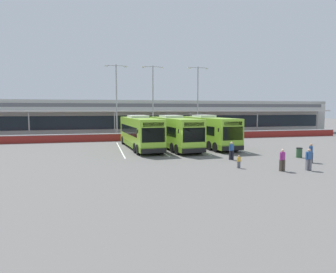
# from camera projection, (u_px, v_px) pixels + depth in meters

# --- Properties ---
(ground_plane) EXTENTS (200.00, 200.00, 0.00)m
(ground_plane) POSITION_uv_depth(u_px,v_px,m) (190.00, 155.00, 28.37)
(ground_plane) COLOR #605E5B
(terminal_building) EXTENTS (70.00, 13.00, 6.00)m
(terminal_building) POSITION_uv_depth(u_px,v_px,m) (146.00, 117.00, 54.15)
(terminal_building) COLOR #B7B7B2
(terminal_building) RESTS_ON ground
(red_barrier_wall) EXTENTS (60.00, 0.40, 1.10)m
(red_barrier_wall) POSITION_uv_depth(u_px,v_px,m) (160.00, 136.00, 42.36)
(red_barrier_wall) COLOR maroon
(red_barrier_wall) RESTS_ON ground
(coach_bus_leftmost) EXTENTS (3.71, 12.31, 3.78)m
(coach_bus_leftmost) POSITION_uv_depth(u_px,v_px,m) (140.00, 133.00, 33.15)
(coach_bus_leftmost) COLOR #8CC633
(coach_bus_leftmost) RESTS_ON ground
(coach_bus_left_centre) EXTENTS (3.71, 12.31, 3.78)m
(coach_bus_left_centre) POSITION_uv_depth(u_px,v_px,m) (173.00, 133.00, 33.34)
(coach_bus_left_centre) COLOR #8CC633
(coach_bus_left_centre) RESTS_ON ground
(coach_bus_centre) EXTENTS (3.71, 12.31, 3.78)m
(coach_bus_centre) POSITION_uv_depth(u_px,v_px,m) (207.00, 132.00, 35.00)
(coach_bus_centre) COLOR #8CC633
(coach_bus_centre) RESTS_ON ground
(bay_stripe_far_west) EXTENTS (0.14, 13.00, 0.01)m
(bay_stripe_far_west) POSITION_uv_depth(u_px,v_px,m) (120.00, 149.00, 32.73)
(bay_stripe_far_west) COLOR silver
(bay_stripe_far_west) RESTS_ON ground
(bay_stripe_west) EXTENTS (0.14, 13.00, 0.01)m
(bay_stripe_west) POSITION_uv_depth(u_px,v_px,m) (157.00, 148.00, 33.70)
(bay_stripe_west) COLOR silver
(bay_stripe_west) RESTS_ON ground
(bay_stripe_mid_west) EXTENTS (0.14, 13.00, 0.01)m
(bay_stripe_mid_west) POSITION_uv_depth(u_px,v_px,m) (191.00, 147.00, 34.66)
(bay_stripe_mid_west) COLOR silver
(bay_stripe_mid_west) RESTS_ON ground
(bay_stripe_centre) EXTENTS (0.14, 13.00, 0.01)m
(bay_stripe_centre) POSITION_uv_depth(u_px,v_px,m) (224.00, 146.00, 35.62)
(bay_stripe_centre) COLOR silver
(bay_stripe_centre) RESTS_ON ground
(pedestrian_with_handbag) EXTENTS (0.63, 0.49, 1.62)m
(pedestrian_with_handbag) POSITION_uv_depth(u_px,v_px,m) (311.00, 153.00, 24.40)
(pedestrian_with_handbag) COLOR #33333D
(pedestrian_with_handbag) RESTS_ON ground
(pedestrian_in_dark_coat) EXTENTS (0.53, 0.33, 1.62)m
(pedestrian_in_dark_coat) POSITION_uv_depth(u_px,v_px,m) (231.00, 150.00, 25.75)
(pedestrian_in_dark_coat) COLOR black
(pedestrian_in_dark_coat) RESTS_ON ground
(pedestrian_child) EXTENTS (0.33, 0.19, 1.00)m
(pedestrian_child) POSITION_uv_depth(u_px,v_px,m) (239.00, 161.00, 22.13)
(pedestrian_child) COLOR slate
(pedestrian_child) RESTS_ON ground
(pedestrian_near_bin) EXTENTS (0.53, 0.34, 1.62)m
(pedestrian_near_bin) POSITION_uv_depth(u_px,v_px,m) (282.00, 159.00, 21.02)
(pedestrian_near_bin) COLOR #4C4238
(pedestrian_near_bin) RESTS_ON ground
(pedestrian_approaching_bus) EXTENTS (0.53, 0.30, 1.62)m
(pedestrian_approaching_bus) POSITION_uv_depth(u_px,v_px,m) (309.00, 159.00, 21.25)
(pedestrian_approaching_bus) COLOR slate
(pedestrian_approaching_bus) RESTS_ON ground
(lamp_post_west) EXTENTS (3.24, 0.28, 11.00)m
(lamp_post_west) POSITION_uv_depth(u_px,v_px,m) (117.00, 97.00, 42.84)
(lamp_post_west) COLOR #9E9EA3
(lamp_post_west) RESTS_ON ground
(lamp_post_centre) EXTENTS (3.24, 0.28, 11.00)m
(lamp_post_centre) POSITION_uv_depth(u_px,v_px,m) (153.00, 97.00, 43.97)
(lamp_post_centre) COLOR #9E9EA3
(lamp_post_centre) RESTS_ON ground
(lamp_post_east) EXTENTS (3.24, 0.28, 11.00)m
(lamp_post_east) POSITION_uv_depth(u_px,v_px,m) (198.00, 97.00, 44.94)
(lamp_post_east) COLOR #9E9EA3
(lamp_post_east) RESTS_ON ground
(litter_bin) EXTENTS (0.54, 0.54, 0.93)m
(litter_bin) POSITION_uv_depth(u_px,v_px,m) (299.00, 153.00, 26.99)
(litter_bin) COLOR #2D5133
(litter_bin) RESTS_ON ground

